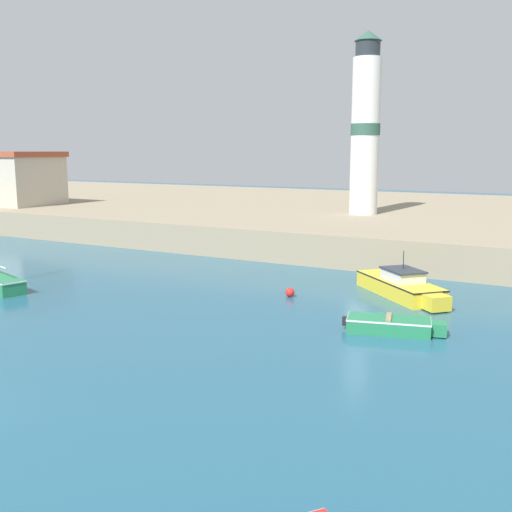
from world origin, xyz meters
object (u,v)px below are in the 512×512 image
motorboat_yellow_1 (402,286)px  harbor_shed_near_wharf (13,178)px  lighthouse (365,127)px  mooring_buoy (290,292)px  dinghy_green_2 (392,325)px

motorboat_yellow_1 → harbor_shed_near_wharf: bearing=165.6°
motorboat_yellow_1 → lighthouse: size_ratio=0.40×
mooring_buoy → lighthouse: size_ratio=0.03×
motorboat_yellow_1 → mooring_buoy: (-4.75, -2.78, -0.29)m
motorboat_yellow_1 → dinghy_green_2: 6.29m
motorboat_yellow_1 → mooring_buoy: motorboat_yellow_1 is taller
dinghy_green_2 → harbor_shed_near_wharf: 44.72m
lighthouse → harbor_shed_near_wharf: (-32.00, -7.45, -4.39)m
mooring_buoy → motorboat_yellow_1: bearing=30.3°
mooring_buoy → lighthouse: bearing=99.2°
mooring_buoy → lighthouse: (-3.32, 20.54, 8.69)m
dinghy_green_2 → harbor_shed_near_wharf: (-41.37, 16.47, 4.21)m
dinghy_green_2 → harbor_shed_near_wharf: bearing=158.3°
lighthouse → harbor_shed_near_wharf: size_ratio=1.70×
harbor_shed_near_wharf → dinghy_green_2: bearing=-21.7°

